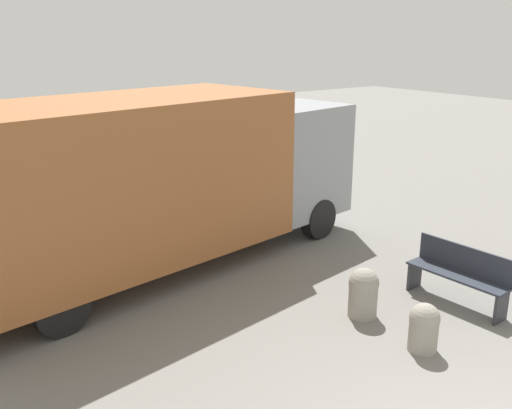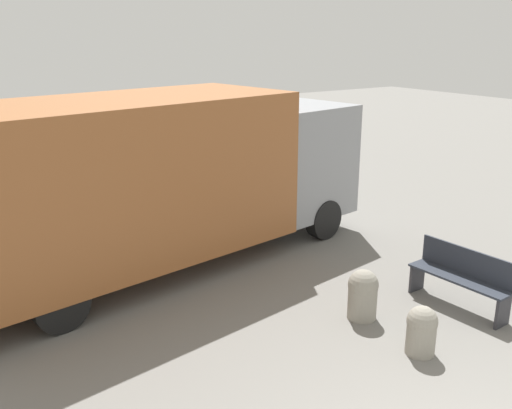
# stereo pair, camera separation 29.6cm
# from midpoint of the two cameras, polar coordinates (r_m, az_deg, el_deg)

# --- Properties ---
(delivery_truck) EXTENTS (8.48, 3.70, 3.12)m
(delivery_truck) POSITION_cam_midpoint_polar(r_m,az_deg,el_deg) (10.37, -8.61, 2.96)
(delivery_truck) COLOR #99592D
(delivery_truck) RESTS_ON ground
(park_bench) EXTENTS (0.50, 1.67, 0.94)m
(park_bench) POSITION_cam_midpoint_polar(r_m,az_deg,el_deg) (9.58, 20.73, -6.69)
(park_bench) COLOR #282D38
(park_bench) RESTS_ON ground
(bollard_near_bench) EXTENTS (0.41, 0.41, 0.69)m
(bollard_near_bench) POSITION_cam_midpoint_polar(r_m,az_deg,el_deg) (8.16, 17.25, -11.85)
(bollard_near_bench) COLOR gray
(bollard_near_bench) RESTS_ON ground
(bollard_far_bench) EXTENTS (0.46, 0.46, 0.78)m
(bollard_far_bench) POSITION_cam_midpoint_polar(r_m,az_deg,el_deg) (8.84, 11.58, -8.70)
(bollard_far_bench) COLOR gray
(bollard_far_bench) RESTS_ON ground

